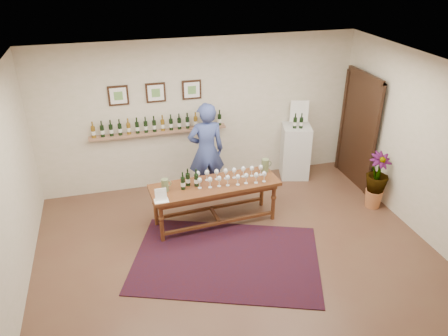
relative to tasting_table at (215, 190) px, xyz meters
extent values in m
plane|color=brown|center=(0.11, -0.96, -0.64)|extent=(6.00, 6.00, 0.00)
plane|color=beige|center=(0.11, 1.54, 0.76)|extent=(6.00, 0.00, 6.00)
plane|color=beige|center=(0.11, -3.46, 0.76)|extent=(6.00, 0.00, 6.00)
plane|color=beige|center=(-2.89, -0.96, 0.76)|extent=(0.00, 5.00, 5.00)
plane|color=beige|center=(3.11, -0.96, 0.76)|extent=(0.00, 5.00, 5.00)
plane|color=beige|center=(0.11, -0.96, 2.16)|extent=(6.00, 6.00, 0.00)
cube|color=tan|center=(-0.69, 1.45, 0.51)|extent=(2.50, 0.16, 0.04)
cube|color=black|center=(3.05, 0.74, 0.41)|extent=(0.10, 1.00, 2.10)
cube|color=black|center=(3.00, 0.74, 0.41)|extent=(0.04, 1.12, 2.22)
cube|color=black|center=(-1.34, 1.51, 1.24)|extent=(0.35, 0.03, 0.35)
cube|color=white|center=(-1.34, 1.50, 1.24)|extent=(0.28, 0.01, 0.28)
cube|color=#659A4D|center=(-1.34, 1.49, 1.24)|extent=(0.15, 0.00, 0.15)
cube|color=black|center=(-0.69, 1.51, 1.24)|extent=(0.35, 0.03, 0.35)
cube|color=white|center=(-0.69, 1.50, 1.24)|extent=(0.28, 0.01, 0.28)
cube|color=#659A4D|center=(-0.69, 1.49, 1.24)|extent=(0.15, 0.00, 0.15)
cube|color=black|center=(-0.04, 1.51, 1.24)|extent=(0.35, 0.03, 0.35)
cube|color=white|center=(-0.04, 1.50, 1.24)|extent=(0.28, 0.01, 0.28)
cube|color=#659A4D|center=(-0.04, 1.49, 1.24)|extent=(0.15, 0.00, 0.15)
cube|color=#410E0B|center=(-0.08, -1.00, -0.63)|extent=(3.22, 2.69, 0.01)
cube|color=#4C2913|center=(0.00, 0.00, 0.08)|extent=(2.15, 0.82, 0.06)
cube|color=#4C2913|center=(0.00, 0.00, 0.02)|extent=(2.03, 0.70, 0.10)
cylinder|color=#4C2913|center=(-0.94, -0.31, -0.29)|extent=(0.07, 0.07, 0.69)
cylinder|color=#4C2913|center=(0.97, -0.17, -0.29)|extent=(0.07, 0.07, 0.69)
cylinder|color=#4C2913|center=(-0.97, 0.17, -0.29)|extent=(0.07, 0.07, 0.69)
cylinder|color=#4C2913|center=(0.94, 0.31, -0.29)|extent=(0.07, 0.07, 0.69)
cube|color=#4C2913|center=(0.02, -0.24, -0.50)|extent=(1.92, 0.18, 0.05)
cube|color=#4C2913|center=(-0.02, 0.24, -0.50)|extent=(1.92, 0.18, 0.05)
cube|color=#4C2913|center=(0.00, 0.00, -0.50)|extent=(0.08, 0.48, 0.05)
cube|color=white|center=(-0.92, -0.28, 0.21)|extent=(0.22, 0.16, 0.20)
cube|color=silver|center=(1.96, 1.22, -0.10)|extent=(0.66, 0.66, 1.07)
cube|color=white|center=(2.05, 1.37, 0.68)|extent=(0.35, 0.11, 0.49)
cone|color=#AB6439|center=(2.86, -0.26, -0.47)|extent=(0.31, 0.31, 0.33)
imported|color=#223E19|center=(2.86, -0.26, -0.02)|extent=(0.48, 0.48, 0.57)
imported|color=#374684|center=(0.07, 0.92, 0.27)|extent=(0.66, 0.44, 1.82)
camera|label=1|loc=(-1.48, -6.02, 3.60)|focal=35.00mm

